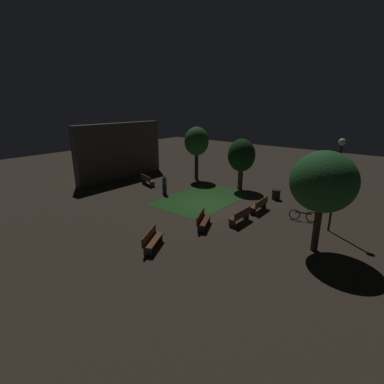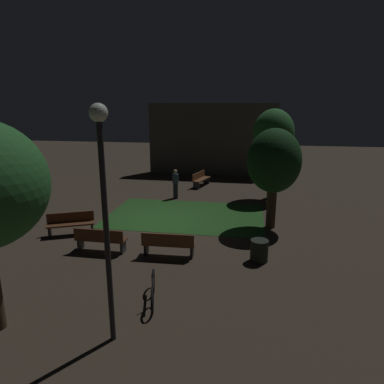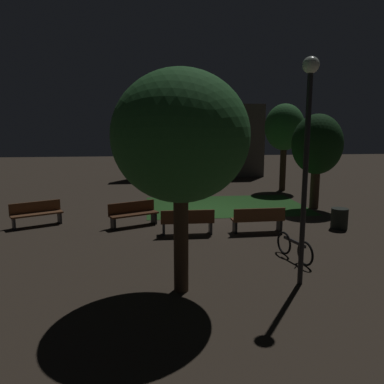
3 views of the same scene
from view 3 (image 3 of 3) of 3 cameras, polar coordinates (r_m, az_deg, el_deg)
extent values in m
plane|color=#3D3328|center=(16.52, 2.35, -2.91)|extent=(60.00, 60.00, 0.00)
cube|color=#23511E|center=(17.73, 4.94, -2.03)|extent=(7.17, 4.73, 0.01)
cube|color=brown|center=(13.05, -0.72, -4.36)|extent=(1.80, 0.50, 0.06)
cube|color=brown|center=(12.79, -0.64, -3.60)|extent=(1.80, 0.08, 0.40)
cube|color=#2D2D33|center=(13.06, -4.23, -5.46)|extent=(0.08, 0.38, 0.42)
cube|color=#2D2D33|center=(13.20, 2.75, -5.28)|extent=(0.08, 0.38, 0.42)
cube|color=brown|center=(13.51, 9.70, -4.01)|extent=(1.81, 0.53, 0.06)
cube|color=brown|center=(13.26, 10.00, -3.26)|extent=(1.80, 0.11, 0.40)
cube|color=black|center=(13.35, 6.38, -5.16)|extent=(0.09, 0.39, 0.42)
cube|color=black|center=(13.83, 12.84, -4.82)|extent=(0.09, 0.39, 0.42)
cube|color=brown|center=(15.18, -22.04, -3.06)|extent=(1.82, 1.24, 0.06)
cube|color=brown|center=(15.34, -22.25, -2.06)|extent=(1.63, 0.87, 0.40)
cube|color=#2D2D33|center=(15.40, -19.06, -3.61)|extent=(0.24, 0.38, 0.42)
cube|color=#2D2D33|center=(15.11, -24.95, -4.26)|extent=(0.24, 0.38, 0.42)
cube|color=brown|center=(23.37, 1.94, 2.02)|extent=(0.96, 1.86, 0.06)
cube|color=brown|center=(23.37, 1.43, 2.59)|extent=(0.55, 1.75, 0.40)
cube|color=#2D2D33|center=(24.19, 2.18, 1.71)|extent=(0.39, 0.18, 0.42)
cube|color=#2D2D33|center=(22.62, 1.67, 1.14)|extent=(0.39, 0.18, 0.42)
cube|color=#512D19|center=(14.21, -8.62, -3.29)|extent=(1.84, 1.19, 0.06)
cube|color=#512D19|center=(14.35, -8.96, -2.22)|extent=(1.66, 0.81, 0.40)
cube|color=black|center=(14.58, -5.68, -3.85)|extent=(0.23, 0.38, 0.42)
cube|color=black|center=(13.99, -11.62, -4.60)|extent=(0.23, 0.38, 0.42)
cylinder|color=#38281C|center=(22.22, 13.36, 4.00)|extent=(0.34, 0.34, 2.95)
ellipsoid|color=#28662D|center=(22.11, 13.58, 9.35)|extent=(2.18, 2.18, 2.56)
cylinder|color=#423021|center=(17.81, 17.79, 1.23)|extent=(0.40, 0.40, 2.24)
ellipsoid|color=#143816|center=(17.64, 18.09, 6.77)|extent=(2.18, 2.18, 2.61)
cylinder|color=#423021|center=(8.47, -1.64, -6.23)|extent=(0.33, 0.33, 2.64)
ellipsoid|color=#28662D|center=(8.13, -1.72, 8.28)|extent=(2.92, 2.92, 2.80)
cylinder|color=black|center=(8.96, 16.40, 1.29)|extent=(0.12, 0.12, 4.78)
sphere|color=white|center=(8.96, 17.24, 17.58)|extent=(0.36, 0.36, 0.36)
cylinder|color=black|center=(14.74, 21.04, -3.69)|extent=(0.59, 0.59, 0.74)
torus|color=black|center=(11.42, 13.50, -7.37)|extent=(0.22, 0.65, 0.66)
torus|color=black|center=(10.67, 16.47, -8.75)|extent=(0.22, 0.65, 0.66)
cube|color=#232328|center=(10.99, 14.97, -7.15)|extent=(0.28, 0.96, 0.08)
cylinder|color=#232328|center=(10.74, 15.79, -6.36)|extent=(0.03, 0.03, 0.40)
cube|color=black|center=(20.28, 0.33, 0.72)|extent=(0.30, 0.34, 0.84)
cylinder|color=#33384C|center=(20.18, 0.33, 2.62)|extent=(0.32, 0.32, 0.52)
sphere|color=tan|center=(20.13, 0.33, 3.75)|extent=(0.22, 0.22, 0.22)
cube|color=#4C4742|center=(27.04, 1.17, 7.57)|extent=(9.10, 0.80, 5.10)
camera|label=1|loc=(13.84, -77.63, 15.41)|focal=26.51mm
camera|label=2|loc=(6.74, 68.98, 16.02)|focal=32.25mm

